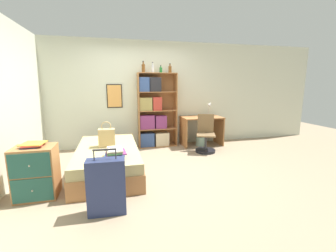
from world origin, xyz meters
name	(u,v)px	position (x,y,z in m)	size (l,w,h in m)	color
ground_plane	(148,168)	(0.00, 0.00, 0.00)	(14.00, 14.00, 0.00)	gray
wall_back	(137,95)	(0.00, 1.66, 1.30)	(10.00, 0.09, 2.60)	beige
wall_left	(7,101)	(-2.19, 0.00, 1.30)	(0.06, 10.00, 2.60)	beige
bed	(108,159)	(-0.73, 0.02, 0.22)	(1.07, 2.04, 0.45)	#A36B3D
handbag	(107,137)	(-0.73, 0.08, 0.62)	(0.28, 0.17, 0.46)	tan
book_stack_on_bed	(115,153)	(-0.60, -0.62, 0.53)	(0.33, 0.38, 0.15)	silver
suitcase	(107,187)	(-0.72, -1.36, 0.34)	(0.46, 0.22, 0.82)	navy
dresser	(36,172)	(-1.67, -0.71, 0.36)	(0.53, 0.45, 0.72)	#A36B3D
magazine_pile_on_dresser	(33,144)	(-1.68, -0.67, 0.75)	(0.32, 0.34, 0.05)	#334C84
bookcase	(153,114)	(0.37, 1.46, 0.83)	(0.95, 0.31, 1.83)	#A36B3D
bottle_green	(143,68)	(0.14, 1.44, 1.93)	(0.08, 0.08, 0.27)	brown
bottle_brown	(153,69)	(0.36, 1.43, 1.92)	(0.06, 0.06, 0.24)	#B7BCC1
bottle_clear	(161,70)	(0.57, 1.49, 1.90)	(0.07, 0.07, 0.18)	#1E6B2D
bottle_blue	(170,69)	(0.79, 1.43, 1.91)	(0.08, 0.08, 0.22)	brown
desk	(202,126)	(1.59, 1.30, 0.50)	(1.02, 0.62, 0.73)	#A36B3D
desk_lamp	(210,106)	(1.81, 1.31, 0.99)	(0.16, 0.11, 0.39)	#ADA89E
desk_chair	(205,140)	(1.47, 0.73, 0.27)	(0.53, 0.53, 0.87)	black
waste_bin	(201,141)	(1.56, 1.24, 0.12)	(0.25, 0.25, 0.23)	#99C1B2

